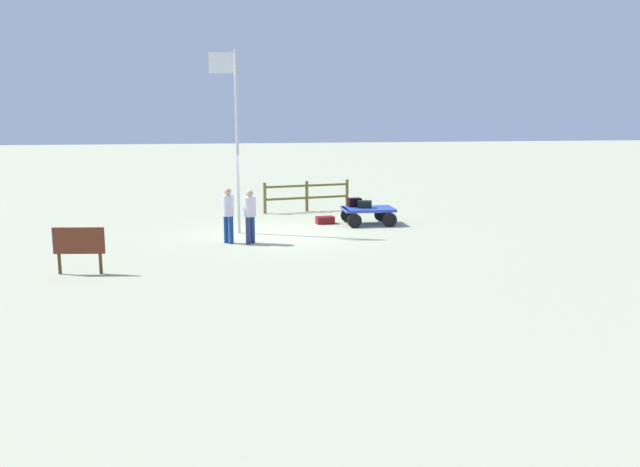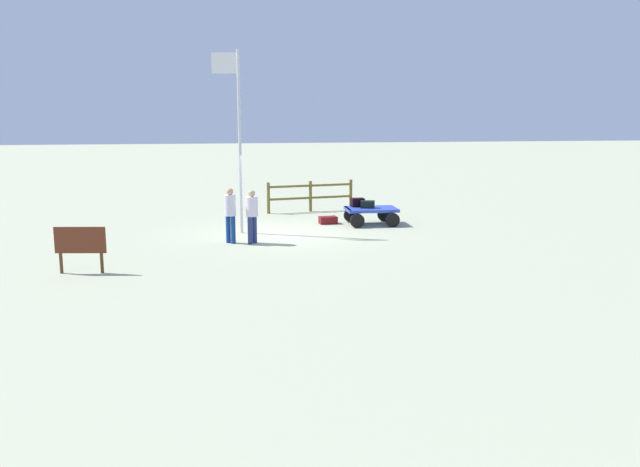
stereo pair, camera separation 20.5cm
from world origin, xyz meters
name	(u,v)px [view 1 (the left image)]	position (x,y,z in m)	size (l,w,h in m)	color
ground_plane	(278,234)	(0.00, 0.00, 0.00)	(120.00, 120.00, 0.00)	#ABAF8D
luggage_cart	(368,212)	(-3.26, -1.30, 0.44)	(1.76, 1.35, 0.59)	#2E48BA
suitcase_navy	(354,202)	(-2.87, -1.66, 0.74)	(0.47, 0.39, 0.30)	black
suitcase_olive	(365,204)	(-3.14, -1.28, 0.71)	(0.55, 0.42, 0.25)	black
suitcase_dark	(325,220)	(-1.83, -1.68, 0.13)	(0.65, 0.44, 0.26)	maroon
worker_lead	(250,212)	(0.97, 1.45, 0.95)	(0.51, 0.51, 1.61)	navy
worker_trailing	(228,211)	(1.61, 1.32, 0.97)	(0.48, 0.48, 1.66)	navy
flagpole	(234,127)	(1.32, -0.33, 3.38)	(0.87, 0.19, 5.77)	silver
signboard	(79,243)	(5.28, 4.59, 0.76)	(1.23, 0.22, 1.15)	#4C3319
wooden_fence	(307,194)	(-1.61, -4.67, 0.68)	(3.46, 0.75, 1.20)	brown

